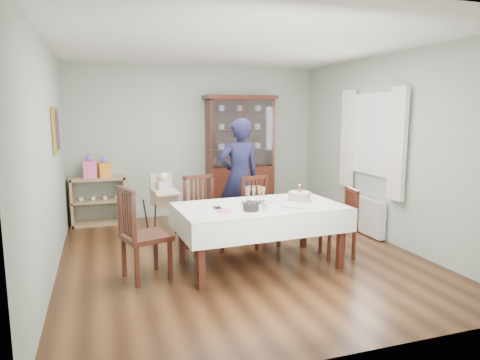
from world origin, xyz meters
name	(u,v)px	position (x,y,z in m)	size (l,w,h in m)	color
floor	(240,255)	(0.00, 0.00, 0.00)	(5.00, 5.00, 0.00)	#593319
room_shell	(228,125)	(0.00, 0.53, 1.70)	(5.00, 5.00, 5.00)	#9EAA99
dining_table	(259,235)	(0.12, -0.43, 0.38)	(2.05, 1.25, 0.76)	#401C10
china_cabinet	(240,154)	(0.75, 2.26, 1.12)	(1.30, 0.48, 2.18)	#401C10
sideboard	(99,201)	(-1.75, 2.28, 0.40)	(0.90, 0.38, 0.80)	tan
picture_frame	(56,130)	(-2.22, 0.80, 1.65)	(0.04, 0.48, 0.58)	gold
window	(374,134)	(2.22, 0.30, 1.55)	(0.04, 1.02, 1.22)	white
curtain_left	(398,144)	(2.16, -0.32, 1.45)	(0.07, 0.30, 1.55)	silver
curtain_right	(348,139)	(2.16, 0.92, 1.45)	(0.07, 0.30, 1.55)	silver
radiator	(367,216)	(2.16, 0.30, 0.30)	(0.10, 0.80, 0.55)	white
chair_far_left	(204,229)	(-0.40, 0.35, 0.30)	(0.51, 0.51, 1.02)	#401C10
chair_far_right	(261,225)	(0.43, 0.34, 0.29)	(0.50, 0.50, 0.97)	#401C10
chair_end_left	(145,252)	(-1.27, -0.42, 0.32)	(0.60, 0.60, 1.06)	#401C10
chair_end_right	(338,236)	(1.22, -0.42, 0.27)	(0.46, 0.46, 0.90)	#401C10
woman	(239,177)	(0.31, 0.96, 0.90)	(0.65, 0.43, 1.79)	black
high_chair	(165,214)	(-0.83, 1.00, 0.39)	(0.52, 0.52, 1.01)	black
champagne_tray	(255,198)	(0.10, -0.32, 0.83)	(0.34, 0.34, 0.21)	silver
birthday_cake	(299,197)	(0.68, -0.36, 0.82)	(0.32, 0.32, 0.22)	white
plate_stack_dark	(251,207)	(-0.08, -0.65, 0.80)	(0.19, 0.19, 0.09)	black
plate_stack_white	(272,206)	(0.16, -0.72, 0.81)	(0.22, 0.22, 0.09)	white
napkin_stack	(224,211)	(-0.39, -0.62, 0.77)	(0.14, 0.14, 0.02)	pink
cutlery	(214,208)	(-0.45, -0.43, 0.77)	(0.12, 0.17, 0.01)	silver
cake_knife	(293,208)	(0.43, -0.70, 0.77)	(0.27, 0.02, 0.01)	silver
gift_bag_pink	(90,168)	(-1.86, 2.26, 0.97)	(0.21, 0.13, 0.39)	pink
gift_bag_orange	(104,168)	(-1.63, 2.26, 0.95)	(0.22, 0.18, 0.35)	orange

